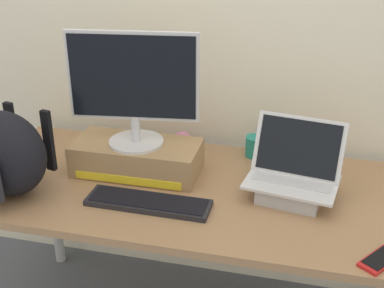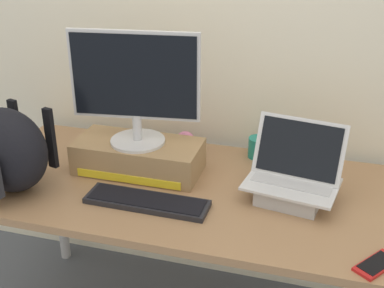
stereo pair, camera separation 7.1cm
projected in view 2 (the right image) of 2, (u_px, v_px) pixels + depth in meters
back_wall at (224, 15)px, 2.14m from camera, size 7.00×0.10×2.60m
desk at (192, 202)px, 1.99m from camera, size 1.72×0.78×0.74m
toner_box_yellow at (139, 156)px, 2.05m from camera, size 0.50×0.24×0.13m
desktop_monitor at (135, 86)px, 1.92m from camera, size 0.49×0.22×0.44m
open_laptop at (292, 184)px, 1.85m from camera, size 0.36×0.28×0.28m
external_keyboard at (147, 201)px, 1.84m from camera, size 0.45×0.13×0.02m
messenger_backpack at (7, 151)px, 1.87m from camera, size 0.38×0.33×0.32m
coffee_mug at (259, 148)px, 2.16m from camera, size 0.12×0.08×0.09m
cell_phone at (377, 264)px, 1.53m from camera, size 0.15×0.16×0.01m
plush_toy at (185, 141)px, 2.22m from camera, size 0.09×0.09×0.09m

